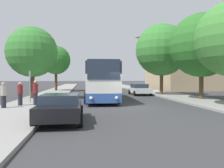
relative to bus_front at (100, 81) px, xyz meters
The scene contains 16 objects.
ground_plane 5.56m from the bus_front, 73.37° to the right, with size 300.00×300.00×0.00m, color #38383A.
sidewalk_left 7.66m from the bus_front, 137.54° to the right, with size 4.00×120.00×0.15m, color gray.
sidewalk_right 10.03m from the bus_front, 30.61° to the right, with size 4.00×120.00×0.15m, color gray.
building_right_background 28.25m from the bus_front, 40.28° to the left, with size 19.29×13.77×13.53m.
bus_front is the anchor object (origin of this frame).
bus_middle 14.49m from the bus_front, 88.49° to the left, with size 3.01×11.13×3.32m.
parked_car_left_curb 10.59m from the bus_front, 104.80° to the right, with size 2.08×4.05×1.32m.
parked_car_right_near 7.72m from the bus_front, 46.45° to the left, with size 2.20×4.34×1.37m.
bus_stop_sign 6.42m from the bus_front, 153.92° to the right, with size 0.08×0.45×2.49m.
pedestrian_waiting_near 6.77m from the bus_front, 138.13° to the right, with size 0.36×0.36×1.76m.
pedestrian_waiting_far 8.90m from the bus_front, 139.44° to the right, with size 0.36×0.36×1.66m.
pedestrian_walking_back 7.60m from the bus_front, 143.09° to the right, with size 0.36×0.36×1.65m.
tree_left_near 7.13m from the bus_front, 169.30° to the left, with size 4.83×4.83×6.85m.
tree_left_far 15.89m from the bus_front, 111.99° to the left, with size 4.48×4.48×7.00m.
tree_right_near 9.98m from the bus_front, ahead, with size 5.92×5.92×7.93m.
tree_right_mid 9.48m from the bus_front, 29.62° to the left, with size 6.15×6.15×8.35m.
Camera 1 is at (-3.14, -15.57, 2.06)m, focal length 35.00 mm.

